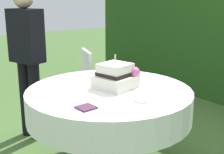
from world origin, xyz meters
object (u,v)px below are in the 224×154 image
Objects in this scene: cake_table at (109,103)px; serving_plate_left at (67,76)px; serving_plate_near at (142,101)px; napkin_stack at (86,107)px; serving_plate_far at (145,82)px; standing_person at (27,54)px; wedding_cake at (116,77)px; garden_chair at (79,79)px; serving_plate_right at (91,73)px.

serving_plate_left is at bearing -170.81° from cake_table.
serving_plate_near is 0.43m from napkin_stack.
serving_plate_far is 1.30m from standing_person.
serving_plate_near is at bearing 72.72° from napkin_stack.
serving_plate_far is at bearing 134.60° from serving_plate_near.
wedding_cake is 2.46× the size of serving_plate_far.
wedding_cake is at bearing -95.28° from serving_plate_far.
garden_chair is at bearing 161.13° from cake_table.
serving_plate_left is 1.25× the size of serving_plate_right.
serving_plate_near is 0.52m from serving_plate_far.
garden_chair is (-1.41, 0.79, -0.24)m from napkin_stack.
serving_plate_left is 0.88m from napkin_stack.
napkin_stack is (0.26, -0.40, 0.13)m from cake_table.
serving_plate_near is (0.39, 0.01, 0.13)m from cake_table.
garden_chair is 0.75m from standing_person.
standing_person is at bearing -86.28° from garden_chair.
wedding_cake is 3.39× the size of serving_plate_near.
garden_chair reaches higher than serving_plate_left.
serving_plate_left is at bearing 159.67° from napkin_stack.
serving_plate_near is 1.52m from standing_person.
wedding_cake is at bearing 16.30° from standing_person.
wedding_cake is 1.15m from standing_person.
standing_person is at bearing -143.55° from serving_plate_right.
serving_plate_far is at bearing 29.17° from standing_person.
serving_plate_near is at bearing 10.05° from standing_person.
serving_plate_near is 0.94m from serving_plate_right.
serving_plate_near is 0.90× the size of napkin_stack.
standing_person is (0.04, -0.64, 0.39)m from garden_chair.
wedding_cake is at bearing 119.45° from napkin_stack.
wedding_cake is 0.23× the size of standing_person.
serving_plate_right is 0.13× the size of garden_chair.
cake_table is 0.87× the size of standing_person.
serving_plate_left is at bearing -141.39° from serving_plate_far.
serving_plate_left is (-0.95, -0.10, 0.00)m from serving_plate_near.
napkin_stack is 0.13× the size of garden_chair.
serving_plate_right is at bearing 169.62° from wedding_cake.
serving_plate_near is 0.96m from serving_plate_left.
cake_table is 12.89× the size of serving_plate_near.
wedding_cake is at bearing 171.56° from serving_plate_near.
serving_plate_right is 0.07× the size of standing_person.
napkin_stack is 0.08× the size of standing_person.
napkin_stack is at bearing -29.19° from garden_chair.
garden_chair is (-0.61, 0.22, -0.24)m from serving_plate_right.
cake_table is 0.57m from serving_plate_right.
wedding_cake is (0.00, 0.07, 0.22)m from cake_table.
wedding_cake is 0.59m from serving_plate_left.
serving_plate_far is 1.20m from garden_chair.
garden_chair reaches higher than serving_plate_right.
cake_table is 0.58m from serving_plate_left.
garden_chair is at bearing 160.01° from serving_plate_right.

